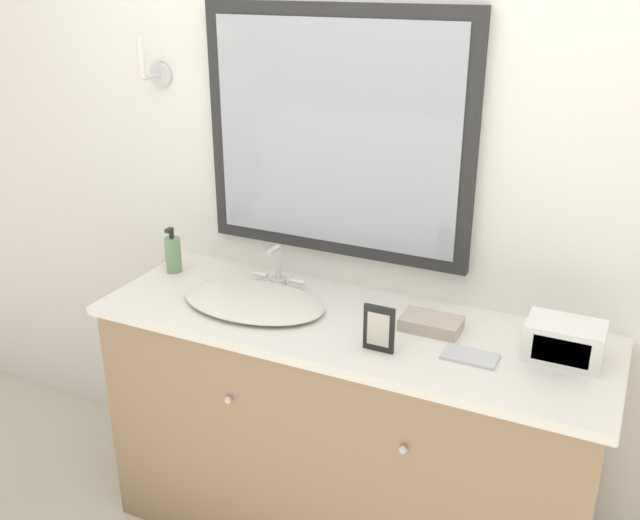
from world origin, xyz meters
TOP-DOWN VIEW (x-y plane):
  - wall_back at (-0.00, 0.61)m, footprint 8.00×0.18m
  - vanity_counter at (0.00, 0.29)m, footprint 1.70×0.57m
  - sink_basin at (-0.34, 0.27)m, footprint 0.51×0.37m
  - soap_bottle at (-0.76, 0.39)m, footprint 0.06×0.06m
  - appliance_box at (0.66, 0.35)m, footprint 0.22×0.15m
  - picture_frame at (0.16, 0.16)m, footprint 0.10×0.01m
  - hand_towel_near_sink at (0.26, 0.36)m, footprint 0.19×0.12m
  - metal_tray at (0.42, 0.23)m, footprint 0.16×0.09m

SIDE VIEW (x-z plane):
  - vanity_counter at x=0.00m, z-range 0.00..0.89m
  - metal_tray at x=0.42m, z-range 0.89..0.90m
  - sink_basin at x=-0.34m, z-range 0.83..0.99m
  - hand_towel_near_sink at x=0.26m, z-range 0.89..0.93m
  - appliance_box at x=0.66m, z-range 0.89..1.00m
  - soap_bottle at x=-0.76m, z-range 0.87..1.05m
  - picture_frame at x=0.16m, z-range 0.89..1.04m
  - wall_back at x=0.00m, z-range 0.00..2.55m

